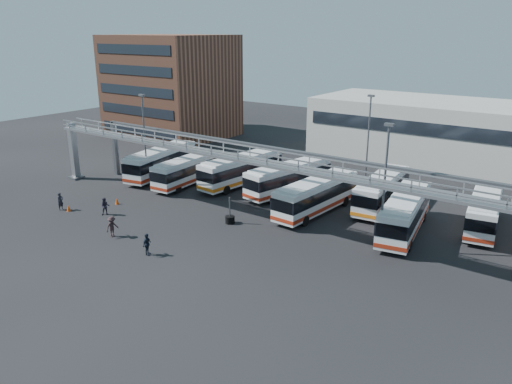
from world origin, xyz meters
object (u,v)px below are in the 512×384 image
Objects in this scene: cone_left at (68,208)px; bus_7 at (405,212)px; bus_1 at (161,161)px; bus_8 at (485,210)px; tire_stack at (230,219)px; pedestrian_c at (112,227)px; pedestrian_d at (147,244)px; pedestrian_b at (105,206)px; pedestrian_a at (60,201)px; bus_2 at (189,169)px; light_pole_mid at (385,181)px; light_pole_back at (368,136)px; bus_3 at (241,169)px; cone_right at (117,201)px; bus_6 at (382,190)px; light_pole_left at (145,136)px; bus_4 at (289,178)px; bus_5 at (317,195)px.

bus_7 is at bearing 26.12° from cone_left.
bus_1 is 35.42m from bus_8.
bus_7 is 15.36m from tire_stack.
tire_stack reaches higher than pedestrian_c.
pedestrian_b is at bearing 51.63° from pedestrian_d.
bus_2 is at bearing -24.40° from pedestrian_a.
pedestrian_d is (15.20, -16.13, -1.00)m from bus_1.
bus_2 is (-24.59, 4.21, -3.99)m from light_pole_mid.
bus_3 is at bearing -146.46° from light_pole_back.
cone_right is (-6.36, 5.60, -0.59)m from pedestrian_c.
bus_2 reaches higher than pedestrian_a.
bus_6 is 1.04× the size of bus_8.
bus_8 is 38.51m from cone_left.
bus_7 is 6.32× the size of pedestrian_c.
cone_left is at bearing -108.07° from bus_2.
pedestrian_b is at bearing -144.45° from bus_6.
bus_6 reaches higher than pedestrian_b.
light_pole_back reaches higher than bus_1.
pedestrian_c is 2.90× the size of cone_left.
light_pole_left reaches higher than bus_3.
bus_4 is 23.06m from pedestrian_a.
pedestrian_b is at bearing 21.67° from cone_left.
bus_7 is 24.97m from pedestrian_c.
pedestrian_d is 2.79× the size of cone_right.
cone_left is at bearing -117.76° from cone_right.
cone_right is at bearing -121.83° from bus_4.
pedestrian_b is at bearing -158.10° from bus_8.
bus_4 is 1.06× the size of bus_8.
cone_left is (-3.74, -1.49, -0.54)m from pedestrian_b.
bus_3 is 6.28× the size of pedestrian_c.
pedestrian_d is (5.29, -18.85, -0.99)m from bus_3.
bus_5 is 20.01m from cone_right.
bus_6 is (9.68, 1.87, -0.03)m from bus_4.
pedestrian_d is 0.72× the size of tire_stack.
bus_3 is (-19.57, 7.33, -3.85)m from light_pole_mid.
bus_4 is at bearing 4.65° from pedestrian_b.
pedestrian_b is 0.94× the size of pedestrian_c.
light_pole_back reaches higher than bus_7.
bus_8 reaches higher than pedestrian_d.
bus_3 is 6.50× the size of pedestrian_a.
bus_3 reaches higher than cone_left.
bus_8 is at bearing -2.58° from bus_1.
tire_stack is (14.63, 6.77, 0.11)m from cone_left.
light_pole_mid is 5.97m from bus_7.
bus_7 is at bearing -3.37° from bus_2.
bus_3 is (9.91, 2.72, -0.02)m from bus_1.
tire_stack is (-9.39, -12.18, -1.38)m from bus_6.
bus_7 reaches higher than bus_2.
bus_7 is at bearing 86.53° from light_pole_mid.
bus_8 is at bearing -20.72° from pedestrian_b.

